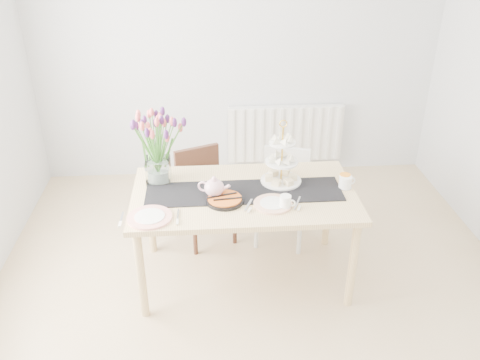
{
  "coord_description": "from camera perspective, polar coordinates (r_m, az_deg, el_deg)",
  "views": [
    {
      "loc": [
        -0.34,
        -2.67,
        2.56
      ],
      "look_at": [
        -0.11,
        0.41,
        0.88
      ],
      "focal_mm": 38.0,
      "sensor_mm": 36.0,
      "label": 1
    }
  ],
  "objects": [
    {
      "name": "teapot",
      "position": [
        3.55,
        -2.91,
        -0.87
      ],
      "size": [
        0.27,
        0.24,
        0.15
      ],
      "primitive_type": null,
      "rotation": [
        0.0,
        0.0,
        -0.31
      ],
      "color": "silver",
      "rests_on": "dining_table"
    },
    {
      "name": "tart_tin",
      "position": [
        3.51,
        -1.72,
        -2.24
      ],
      "size": [
        0.26,
        0.26,
        0.03
      ],
      "rotation": [
        0.0,
        0.0,
        -0.15
      ],
      "color": "black",
      "rests_on": "dining_table"
    },
    {
      "name": "table_runner",
      "position": [
        3.63,
        0.46,
        -1.34
      ],
      "size": [
        1.4,
        0.35,
        0.01
      ],
      "primitive_type": "cube",
      "color": "black",
      "rests_on": "dining_table"
    },
    {
      "name": "mug_white",
      "position": [
        3.44,
        5.11,
        -2.47
      ],
      "size": [
        0.1,
        0.1,
        0.09
      ],
      "primitive_type": "cylinder",
      "rotation": [
        0.0,
        0.0,
        -0.39
      ],
      "color": "white",
      "rests_on": "dining_table"
    },
    {
      "name": "chair_white",
      "position": [
        4.29,
        4.96,
        -0.99
      ],
      "size": [
        0.49,
        0.49,
        0.79
      ],
      "rotation": [
        0.0,
        0.0,
        -0.31
      ],
      "color": "silver",
      "rests_on": "ground"
    },
    {
      "name": "room_shell",
      "position": [
        2.97,
        2.66,
        3.43
      ],
      "size": [
        4.5,
        4.5,
        4.5
      ],
      "color": "tan",
      "rests_on": "ground"
    },
    {
      "name": "tulip_vase",
      "position": [
        3.68,
        -9.47,
        4.79
      ],
      "size": [
        0.65,
        0.65,
        0.55
      ],
      "rotation": [
        0.0,
        0.0,
        0.38
      ],
      "color": "silver",
      "rests_on": "dining_table"
    },
    {
      "name": "chair_brown",
      "position": [
        4.3,
        -4.25,
        -0.92
      ],
      "size": [
        0.51,
        0.51,
        0.79
      ],
      "rotation": [
        0.0,
        0.0,
        0.38
      ],
      "color": "#371D14",
      "rests_on": "ground"
    },
    {
      "name": "plate_left",
      "position": [
        3.38,
        -10.11,
        -4.15
      ],
      "size": [
        0.3,
        0.3,
        0.02
      ],
      "primitive_type": "cylinder",
      "rotation": [
        0.0,
        0.0,
        -0.01
      ],
      "color": "white",
      "rests_on": "dining_table"
    },
    {
      "name": "mug_orange",
      "position": [
        3.77,
        11.66,
        -0.01
      ],
      "size": [
        0.1,
        0.1,
        0.09
      ],
      "primitive_type": "cylinder",
      "rotation": [
        0.0,
        0.0,
        1.2
      ],
      "color": "orange",
      "rests_on": "dining_table"
    },
    {
      "name": "cream_jug",
      "position": [
        3.74,
        11.73,
        -0.24
      ],
      "size": [
        0.11,
        0.11,
        0.09
      ],
      "primitive_type": "cylinder",
      "rotation": [
        0.0,
        0.0,
        0.17
      ],
      "color": "white",
      "rests_on": "dining_table"
    },
    {
      "name": "dining_table",
      "position": [
        3.67,
        0.45,
        -2.44
      ],
      "size": [
        1.6,
        0.9,
        0.75
      ],
      "color": "tan",
      "rests_on": "ground"
    },
    {
      "name": "cake_stand",
      "position": [
        3.71,
        4.67,
        1.46
      ],
      "size": [
        0.3,
        0.3,
        0.44
      ],
      "rotation": [
        0.0,
        0.0,
        0.06
      ],
      "color": "gold",
      "rests_on": "dining_table"
    },
    {
      "name": "plate_right",
      "position": [
        3.49,
        3.72,
        -2.69
      ],
      "size": [
        0.35,
        0.35,
        0.01
      ],
      "primitive_type": "cylinder",
      "rotation": [
        0.0,
        0.0,
        -0.38
      ],
      "color": "white",
      "rests_on": "dining_table"
    },
    {
      "name": "radiator",
      "position": [
        5.37,
        5.1,
        5.23
      ],
      "size": [
        1.2,
        0.08,
        0.6
      ],
      "primitive_type": "cube",
      "color": "white",
      "rests_on": "room_shell"
    }
  ]
}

